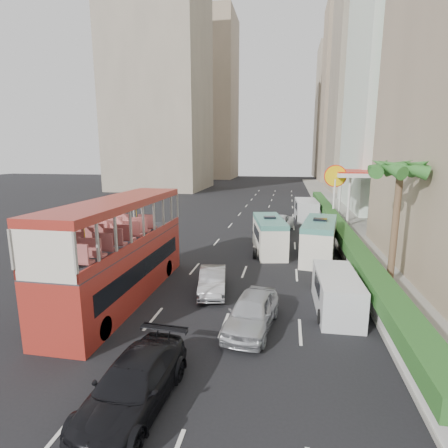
% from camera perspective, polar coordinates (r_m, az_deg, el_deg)
% --- Properties ---
extents(ground_plane, '(200.00, 200.00, 0.00)m').
position_cam_1_polar(ground_plane, '(17.31, 2.56, -13.25)').
color(ground_plane, black).
rests_on(ground_plane, ground).
extents(double_decker_bus, '(2.50, 11.00, 5.06)m').
position_cam_1_polar(double_decker_bus, '(18.19, -16.49, -4.01)').
color(double_decker_bus, maroon).
rests_on(double_decker_bus, ground).
extents(car_silver_lane_a, '(1.97, 4.03, 1.27)m').
position_cam_1_polar(car_silver_lane_a, '(18.90, -1.87, -11.05)').
color(car_silver_lane_a, '#B8BBC0').
rests_on(car_silver_lane_a, ground).
extents(car_silver_lane_b, '(2.33, 4.55, 1.48)m').
position_cam_1_polar(car_silver_lane_b, '(15.39, 4.54, -16.60)').
color(car_silver_lane_b, '#B8BBC0').
rests_on(car_silver_lane_b, ground).
extents(car_black, '(2.24, 4.95, 1.41)m').
position_cam_1_polar(car_black, '(11.76, -14.34, -26.82)').
color(car_black, black).
rests_on(car_black, ground).
extents(van_asset, '(3.23, 5.57, 1.46)m').
position_cam_1_polar(van_asset, '(33.67, 8.71, -1.12)').
color(van_asset, silver).
rests_on(van_asset, ground).
extents(minibus_near, '(2.96, 6.00, 2.54)m').
position_cam_1_polar(minibus_near, '(26.22, 7.38, -1.81)').
color(minibus_near, silver).
rests_on(minibus_near, ground).
extents(minibus_far, '(2.93, 6.31, 2.69)m').
position_cam_1_polar(minibus_far, '(25.22, 15.27, -2.48)').
color(minibus_far, silver).
rests_on(minibus_far, ground).
extents(panel_van_near, '(1.92, 4.52, 1.79)m').
position_cam_1_polar(panel_van_near, '(17.28, 17.90, -10.64)').
color(panel_van_near, silver).
rests_on(panel_van_near, ground).
extents(panel_van_far, '(2.45, 5.61, 2.21)m').
position_cam_1_polar(panel_van_far, '(39.79, 13.26, 2.25)').
color(panel_van_far, silver).
rests_on(panel_van_far, ground).
extents(sidewalk, '(6.00, 120.00, 0.18)m').
position_cam_1_polar(sidewalk, '(41.79, 19.74, 0.89)').
color(sidewalk, '#99968C').
rests_on(sidewalk, ground).
extents(kerb_wall, '(0.30, 44.00, 1.00)m').
position_cam_1_polar(kerb_wall, '(30.59, 17.86, -1.51)').
color(kerb_wall, silver).
rests_on(kerb_wall, sidewalk).
extents(hedge, '(1.10, 44.00, 0.70)m').
position_cam_1_polar(hedge, '(30.42, 17.96, 0.05)').
color(hedge, '#2D6626').
rests_on(hedge, kerb_wall).
extents(palm_tree, '(0.36, 0.36, 6.40)m').
position_cam_1_polar(palm_tree, '(20.77, 26.13, -0.43)').
color(palm_tree, brown).
rests_on(palm_tree, sidewalk).
extents(shell_station, '(6.50, 8.00, 5.50)m').
position_cam_1_polar(shell_station, '(39.65, 21.88, 4.10)').
color(shell_station, silver).
rests_on(shell_station, ground).
extents(tower_mid, '(16.00, 16.00, 50.00)m').
position_cam_1_polar(tower_mid, '(77.37, 24.10, 23.74)').
color(tower_mid, '#A1937F').
rests_on(tower_mid, ground).
extents(tower_far_a, '(14.00, 14.00, 44.00)m').
position_cam_1_polar(tower_far_a, '(99.83, 20.02, 19.24)').
color(tower_far_a, tan).
rests_on(tower_far_a, ground).
extents(tower_far_b, '(14.00, 14.00, 40.00)m').
position_cam_1_polar(tower_far_b, '(121.20, 18.21, 16.89)').
color(tower_far_b, '#A1937F').
rests_on(tower_far_b, ground).
extents(tower_left_a, '(18.00, 18.00, 52.00)m').
position_cam_1_polar(tower_left_a, '(77.58, -10.61, 25.21)').
color(tower_left_a, '#A1937F').
rests_on(tower_left_a, ground).
extents(tower_left_b, '(16.00, 16.00, 46.00)m').
position_cam_1_polar(tower_left_b, '(109.46, -2.58, 19.66)').
color(tower_left_b, tan).
rests_on(tower_left_b, ground).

